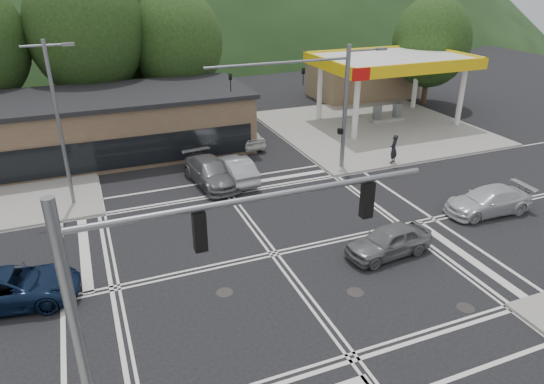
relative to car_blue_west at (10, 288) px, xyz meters
name	(u,v)px	position (x,y,z in m)	size (l,w,h in m)	color
ground	(274,254)	(11.01, -0.50, -0.73)	(120.00, 120.00, 0.00)	black
sidewalk_ne	(373,128)	(26.01, 14.50, -0.66)	(16.00, 16.00, 0.15)	gray
gas_station_canopy	(392,63)	(28.00, 15.49, 4.31)	(12.32, 8.34, 5.75)	silver
convenience_store	(362,78)	(31.01, 24.50, 1.17)	(10.00, 6.00, 3.80)	#846B4F
commercial_row	(74,130)	(3.01, 16.50, 1.27)	(24.00, 8.00, 4.00)	brown
hill_north	(107,34)	(11.01, 89.50, -0.73)	(252.00, 126.00, 140.00)	#1D3518
tree_n_b	(86,30)	(5.01, 23.50, 7.06)	(9.00, 9.00, 12.98)	#382619
tree_n_c	(177,43)	(12.01, 23.50, 5.76)	(7.60, 7.60, 10.87)	#382619
tree_n_e	(133,31)	(9.01, 27.50, 6.41)	(8.40, 8.40, 11.98)	#382619
tree_ne	(431,42)	(35.01, 19.50, 5.11)	(7.20, 7.20, 9.99)	#382619
streetlight_nw	(59,118)	(2.57, 8.50, 4.32)	(2.50, 0.25, 9.00)	slate
signal_mast_ne	(328,95)	(17.96, 7.70, 4.34)	(11.65, 0.30, 8.00)	slate
signal_mast_sw	(154,296)	(4.62, -8.70, 4.39)	(9.14, 0.28, 8.00)	slate
car_blue_west	(10,288)	(0.00, 0.00, 0.00)	(2.42, 5.26, 1.46)	#0C1A36
car_grey_center	(389,241)	(15.93, -2.50, -0.02)	(1.69, 4.20, 1.43)	slate
car_silver_east	(488,201)	(23.39, -0.91, -0.02)	(1.99, 4.89, 1.42)	silver
car_queue_a	(235,169)	(12.07, 8.50, 0.02)	(1.60, 4.58, 1.51)	#9D9FA4
car_queue_b	(243,135)	(14.60, 14.53, 0.05)	(1.85, 4.60, 1.57)	white
car_northbound	(211,172)	(10.51, 8.50, 0.04)	(2.15, 5.30, 1.54)	#5C5E61
pedestrian	(394,149)	(22.74, 7.00, 0.40)	(0.72, 0.47, 1.96)	black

